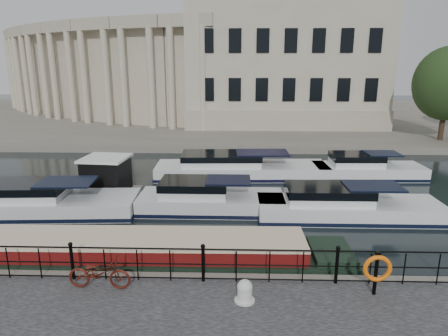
# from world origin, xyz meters

# --- Properties ---
(ground_plane) EXTENTS (160.00, 160.00, 0.00)m
(ground_plane) POSITION_xyz_m (0.00, 0.00, 0.00)
(ground_plane) COLOR black
(ground_plane) RESTS_ON ground
(far_bank) EXTENTS (120.00, 42.00, 0.55)m
(far_bank) POSITION_xyz_m (0.00, 39.00, 0.28)
(far_bank) COLOR #6B665B
(far_bank) RESTS_ON ground_plane
(railing) EXTENTS (24.14, 0.14, 1.22)m
(railing) POSITION_xyz_m (0.00, -2.25, 1.20)
(railing) COLOR black
(railing) RESTS_ON near_quay
(civic_building) EXTENTS (53.55, 31.84, 16.85)m
(civic_building) POSITION_xyz_m (-1.00, 34.71, 7.04)
(civic_building) COLOR #ADA38C
(civic_building) RESTS_ON far_bank
(bicycle) EXTENTS (1.87, 0.72, 0.97)m
(bicycle) POSITION_xyz_m (-3.01, -2.74, 1.04)
(bicycle) COLOR #4D160D
(bicycle) RESTS_ON near_quay
(mooring_bollard) EXTENTS (0.57, 0.57, 0.65)m
(mooring_bollard) POSITION_xyz_m (1.24, -3.28, 0.85)
(mooring_bollard) COLOR silver
(mooring_bollard) RESTS_ON near_quay
(life_ring_post) EXTENTS (0.81, 0.21, 1.32)m
(life_ring_post) POSITION_xyz_m (4.96, -2.88, 1.38)
(life_ring_post) COLOR black
(life_ring_post) RESTS_ON near_quay
(narrowboat) EXTENTS (16.91, 2.45, 1.61)m
(narrowboat) POSITION_xyz_m (-3.40, -0.57, 0.37)
(narrowboat) COLOR black
(narrowboat) RESTS_ON ground_plane
(harbour_hut) EXTENTS (3.39, 2.92, 2.20)m
(harbour_hut) POSITION_xyz_m (-6.05, 7.50, 0.95)
(harbour_hut) COLOR #6B665B
(harbour_hut) RESTS_ON ground_plane
(cabin_cruisers) EXTENTS (25.11, 10.08, 1.99)m
(cabin_cruisers) POSITION_xyz_m (0.99, 7.65, 0.37)
(cabin_cruisers) COLOR silver
(cabin_cruisers) RESTS_ON ground_plane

